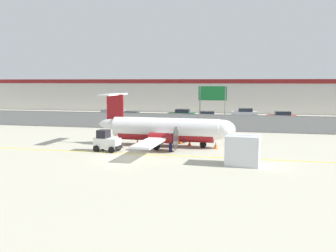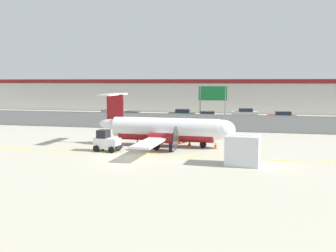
% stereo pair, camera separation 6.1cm
% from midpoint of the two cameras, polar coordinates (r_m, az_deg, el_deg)
% --- Properties ---
extents(ground_plane, '(140.00, 140.00, 0.01)m').
position_cam_midpoint_polar(ground_plane, '(31.77, -4.41, -4.28)').
color(ground_plane, '#B2AD99').
extents(perimeter_fence, '(98.00, 0.10, 2.10)m').
position_cam_midpoint_polar(perimeter_fence, '(46.96, 1.36, 0.73)').
color(perimeter_fence, gray).
rests_on(perimeter_fence, ground).
extents(parking_lot_strip, '(98.00, 17.00, 0.12)m').
position_cam_midpoint_polar(parking_lot_strip, '(58.32, 3.60, 0.87)').
color(parking_lot_strip, '#38383A').
rests_on(parking_lot_strip, ground).
extents(background_building, '(91.00, 8.10, 6.50)m').
position_cam_midpoint_polar(background_building, '(76.37, 5.85, 4.66)').
color(background_building, beige).
rests_on(background_building, ground).
extents(commuter_airplane, '(13.32, 16.04, 4.92)m').
position_cam_midpoint_polar(commuter_airplane, '(35.24, 0.05, -0.52)').
color(commuter_airplane, white).
rests_on(commuter_airplane, ground).
extents(baggage_tug, '(2.45, 1.63, 1.88)m').
position_cam_midpoint_polar(baggage_tug, '(33.21, -9.29, -2.37)').
color(baggage_tug, silver).
rests_on(baggage_tug, ground).
extents(ground_crew_worker, '(0.48, 0.48, 1.70)m').
position_cam_midpoint_polar(ground_crew_worker, '(32.49, 0.44, -2.31)').
color(ground_crew_worker, '#191E4C').
rests_on(ground_crew_worker, ground).
extents(cargo_container, '(2.55, 2.19, 2.20)m').
position_cam_midpoint_polar(cargo_container, '(27.95, 11.37, -3.64)').
color(cargo_container, silver).
rests_on(cargo_container, ground).
extents(traffic_cone_near_left, '(0.36, 0.36, 0.64)m').
position_cam_midpoint_polar(traffic_cone_near_left, '(34.42, 7.31, -2.92)').
color(traffic_cone_near_left, orange).
rests_on(traffic_cone_near_left, ground).
extents(traffic_cone_near_right, '(0.36, 0.36, 0.64)m').
position_cam_midpoint_polar(traffic_cone_near_right, '(36.76, 1.96, -2.25)').
color(traffic_cone_near_right, orange).
rests_on(traffic_cone_near_right, ground).
extents(traffic_cone_far_left, '(0.36, 0.36, 0.64)m').
position_cam_midpoint_polar(traffic_cone_far_left, '(35.87, 3.36, -2.48)').
color(traffic_cone_far_left, orange).
rests_on(traffic_cone_far_left, ground).
extents(traffic_cone_far_right, '(0.36, 0.36, 0.64)m').
position_cam_midpoint_polar(traffic_cone_far_right, '(36.41, -4.63, -2.35)').
color(traffic_cone_far_right, orange).
rests_on(traffic_cone_far_right, ground).
extents(parked_car_0, '(4.37, 2.39, 1.58)m').
position_cam_midpoint_polar(parked_car_0, '(67.07, -8.23, 2.31)').
color(parked_car_0, gray).
rests_on(parked_car_0, parking_lot_strip).
extents(parked_car_1, '(4.23, 2.07, 1.58)m').
position_cam_midpoint_polar(parked_car_1, '(55.76, -5.46, 1.44)').
color(parked_car_1, black).
rests_on(parked_car_1, parking_lot_strip).
extents(parked_car_2, '(4.22, 2.04, 1.58)m').
position_cam_midpoint_polar(parked_car_2, '(59.80, 2.21, 1.83)').
color(parked_car_2, '#19662D').
rests_on(parked_car_2, parking_lot_strip).
extents(parked_car_3, '(4.35, 2.33, 1.58)m').
position_cam_midpoint_polar(parked_car_3, '(55.98, 6.12, 1.45)').
color(parked_car_3, navy).
rests_on(parked_car_3, parking_lot_strip).
extents(parked_car_4, '(4.36, 2.35, 1.58)m').
position_cam_midpoint_polar(parked_car_4, '(62.83, 11.65, 1.93)').
color(parked_car_4, silver).
rests_on(parked_car_4, parking_lot_strip).
extents(parked_car_5, '(4.29, 2.20, 1.58)m').
position_cam_midpoint_polar(parked_car_5, '(57.75, 17.02, 1.35)').
color(parked_car_5, red).
rests_on(parked_car_5, parking_lot_strip).
extents(highway_sign, '(3.60, 0.14, 5.50)m').
position_cam_midpoint_polar(highway_sign, '(47.91, 6.87, 4.43)').
color(highway_sign, slate).
rests_on(highway_sign, ground).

